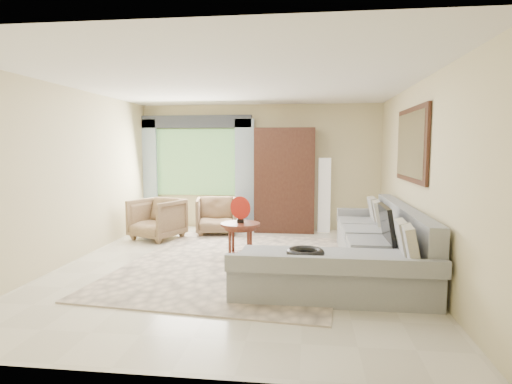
# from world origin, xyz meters

# --- Properties ---
(ground) EXTENTS (6.00, 6.00, 0.00)m
(ground) POSITION_xyz_m (0.00, 0.00, 0.00)
(ground) COLOR silver
(ground) RESTS_ON ground
(area_rug) EXTENTS (3.37, 4.27, 0.02)m
(area_rug) POSITION_xyz_m (-0.05, 0.15, 0.01)
(area_rug) COLOR beige
(area_rug) RESTS_ON ground
(sectional_sofa) EXTENTS (2.30, 3.46, 0.90)m
(sectional_sofa) POSITION_xyz_m (1.78, -0.18, 0.28)
(sectional_sofa) COLOR gray
(sectional_sofa) RESTS_ON ground
(tv_screen) EXTENTS (0.14, 0.74, 0.48)m
(tv_screen) POSITION_xyz_m (2.05, -0.28, 0.72)
(tv_screen) COLOR black
(tv_screen) RESTS_ON sectional_sofa
(garden_hose) EXTENTS (0.43, 0.43, 0.09)m
(garden_hose) POSITION_xyz_m (1.00, -1.25, 0.55)
(garden_hose) COLOR black
(garden_hose) RESTS_ON sectional_sofa
(coffee_table) EXTENTS (0.59, 0.59, 0.59)m
(coffee_table) POSITION_xyz_m (0.03, 0.27, 0.31)
(coffee_table) COLOR #451D12
(coffee_table) RESTS_ON ground
(red_disc) EXTENTS (0.32, 0.16, 0.34)m
(red_disc) POSITION_xyz_m (0.03, 0.27, 0.82)
(red_disc) COLOR #A51A10
(red_disc) RESTS_ON coffee_table
(armchair_left) EXTENTS (1.08, 1.09, 0.76)m
(armchair_left) POSITION_xyz_m (-1.78, 1.67, 0.38)
(armchair_left) COLOR #8D724D
(armchair_left) RESTS_ON ground
(armchair_right) EXTENTS (0.91, 0.93, 0.73)m
(armchair_right) POSITION_xyz_m (-0.78, 2.27, 0.36)
(armchair_right) COLOR brown
(armchair_right) RESTS_ON ground
(potted_plant) EXTENTS (0.53, 0.48, 0.53)m
(potted_plant) POSITION_xyz_m (-2.05, 2.53, 0.26)
(potted_plant) COLOR #999999
(potted_plant) RESTS_ON ground
(armoire) EXTENTS (1.20, 0.55, 2.10)m
(armoire) POSITION_xyz_m (0.55, 2.72, 1.05)
(armoire) COLOR black
(armoire) RESTS_ON ground
(floor_lamp) EXTENTS (0.24, 0.24, 1.50)m
(floor_lamp) POSITION_xyz_m (1.35, 2.78, 0.75)
(floor_lamp) COLOR silver
(floor_lamp) RESTS_ON ground
(window) EXTENTS (1.80, 0.04, 1.40)m
(window) POSITION_xyz_m (-1.35, 2.97, 1.40)
(window) COLOR #669E59
(window) RESTS_ON wall_back
(curtain_left) EXTENTS (0.40, 0.08, 2.30)m
(curtain_left) POSITION_xyz_m (-2.40, 2.88, 1.15)
(curtain_left) COLOR #9EB7CC
(curtain_left) RESTS_ON ground
(curtain_right) EXTENTS (0.40, 0.08, 2.30)m
(curtain_right) POSITION_xyz_m (-0.30, 2.88, 1.15)
(curtain_right) COLOR #9EB7CC
(curtain_right) RESTS_ON ground
(valance) EXTENTS (2.40, 0.12, 0.26)m
(valance) POSITION_xyz_m (-1.35, 2.90, 2.25)
(valance) COLOR #1E232D
(valance) RESTS_ON wall_back
(wall_mirror) EXTENTS (0.05, 1.70, 1.05)m
(wall_mirror) POSITION_xyz_m (2.46, 0.35, 1.75)
(wall_mirror) COLOR black
(wall_mirror) RESTS_ON wall_right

